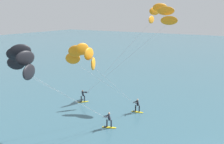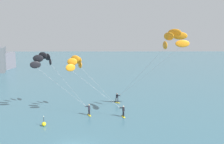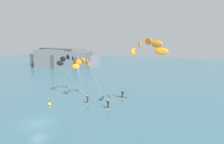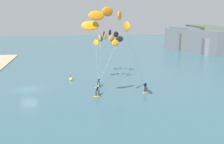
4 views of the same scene
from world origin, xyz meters
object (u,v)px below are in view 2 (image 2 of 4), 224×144
Objects in this scene: kitesurfer_far_out at (172,41)px; marker_buoy at (44,124)px; kitesurfer_mid_water at (78,65)px; kitesurfer_nearshore at (45,62)px.

kitesurfer_far_out is 20.98m from marker_buoy.
kitesurfer_mid_water is 6.37× the size of marker_buoy.
kitesurfer_nearshore is at bearing 170.27° from kitesurfer_far_out.
marker_buoy is (-17.57, -4.24, -10.65)m from kitesurfer_far_out.
marker_buoy is at bearing -123.96° from kitesurfer_mid_water.
kitesurfer_nearshore reaches higher than kitesurfer_mid_water.
kitesurfer_nearshore reaches higher than marker_buoy.
kitesurfer_mid_water is 9.95m from marker_buoy.
kitesurfer_far_out is 9.20× the size of marker_buoy.
kitesurfer_mid_water reaches higher than marker_buoy.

